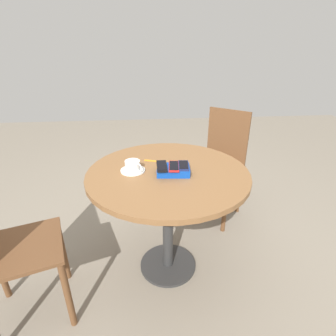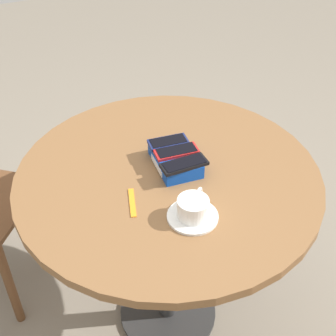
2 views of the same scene
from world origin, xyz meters
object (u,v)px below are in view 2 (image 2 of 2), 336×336
object	(u,v)px
phone_navy	(168,142)
coffee_cup	(193,207)
phone_box	(175,159)
round_table	(168,200)
phone_red	(177,151)
lanyard_strap	(132,203)
phone_black	(184,164)
saucer	(193,216)

from	to	relation	value
phone_navy	coffee_cup	bearing A→B (deg)	-11.50
phone_box	round_table	bearing A→B (deg)	-54.13
phone_red	phone_navy	bearing A→B (deg)	-177.12
round_table	lanyard_strap	bearing A→B (deg)	-62.24
round_table	phone_black	size ratio (longest dim) A/B	6.67
phone_black	saucer	world-z (taller)	phone_black
phone_red	phone_black	world-z (taller)	phone_black
phone_box	saucer	xyz separation A→B (m)	(0.23, -0.06, -0.02)
phone_navy	phone_black	world-z (taller)	same
phone_black	phone_red	bearing A→B (deg)	173.87
round_table	phone_red	bearing A→B (deg)	124.28
round_table	phone_navy	size ratio (longest dim) A/B	7.23
phone_navy	phone_black	size ratio (longest dim) A/B	0.92
round_table	coffee_cup	world-z (taller)	coffee_cup
phone_black	lanyard_strap	bearing A→B (deg)	-77.67
phone_black	saucer	distance (m)	0.18
phone_box	phone_red	world-z (taller)	phone_red
phone_box	phone_black	xyz separation A→B (m)	(0.07, -0.00, 0.03)
phone_box	saucer	distance (m)	0.24
phone_navy	coffee_cup	size ratio (longest dim) A/B	1.29
round_table	phone_box	world-z (taller)	phone_box
lanyard_strap	coffee_cup	bearing A→B (deg)	46.92
saucer	coffee_cup	size ratio (longest dim) A/B	1.41
round_table	phone_black	world-z (taller)	phone_black
round_table	coffee_cup	xyz separation A→B (m)	(0.21, -0.02, 0.15)
coffee_cup	lanyard_strap	bearing A→B (deg)	-133.08
round_table	coffee_cup	size ratio (longest dim) A/B	9.30
saucer	round_table	bearing A→B (deg)	174.31
phone_box	coffee_cup	xyz separation A→B (m)	(0.23, -0.06, 0.02)
phone_black	phone_navy	bearing A→B (deg)	177.91
round_table	saucer	distance (m)	0.24
lanyard_strap	phone_box	bearing A→B (deg)	119.47
phone_box	phone_navy	bearing A→B (deg)	176.84
phone_box	phone_red	size ratio (longest dim) A/B	1.38
phone_red	saucer	xyz separation A→B (m)	(0.24, -0.06, -0.05)
phone_red	lanyard_strap	bearing A→B (deg)	-60.72
phone_black	saucer	size ratio (longest dim) A/B	0.99
phone_box	coffee_cup	world-z (taller)	coffee_cup
phone_red	saucer	size ratio (longest dim) A/B	0.98
coffee_cup	lanyard_strap	distance (m)	0.19
saucer	phone_box	bearing A→B (deg)	166.09
phone_red	lanyard_strap	world-z (taller)	phone_red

